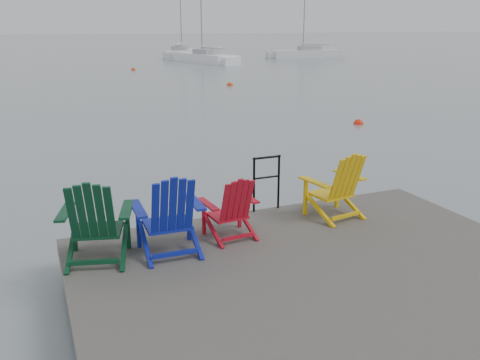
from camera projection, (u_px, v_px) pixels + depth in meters
name	position (u px, v px, depth m)	size (l,w,h in m)	color
ground	(333.00, 315.00, 6.19)	(400.00, 400.00, 0.00)	slate
dock	(335.00, 290.00, 6.09)	(6.00, 5.00, 1.40)	#332F2D
handrail	(267.00, 178.00, 8.14)	(0.48, 0.04, 0.90)	black
chair_green	(95.00, 220.00, 6.32)	(1.04, 0.99, 1.12)	#0A371F
chair_blue	(169.00, 214.00, 6.54)	(0.91, 0.84, 1.11)	#0E1C98
chair_red	(231.00, 207.00, 7.07)	(0.77, 0.72, 0.92)	#B30D1E
chair_yellow	(337.00, 185.00, 7.81)	(0.93, 0.87, 1.06)	#E2B10C
sailboat_near	(205.00, 59.00, 47.38)	(3.90, 9.02, 12.03)	white
sailboat_mid	(181.00, 54.00, 54.98)	(5.79, 8.54, 11.68)	white
sailboat_far	(306.00, 54.00, 54.03)	(7.60, 2.83, 10.38)	silver
buoy_a	(358.00, 124.00, 18.09)	(0.35, 0.35, 0.35)	red
buoy_c	(230.00, 85.00, 29.59)	(0.36, 0.36, 0.36)	#C63D0B
buoy_d	(134.00, 70.00, 39.56)	(0.37, 0.37, 0.37)	red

